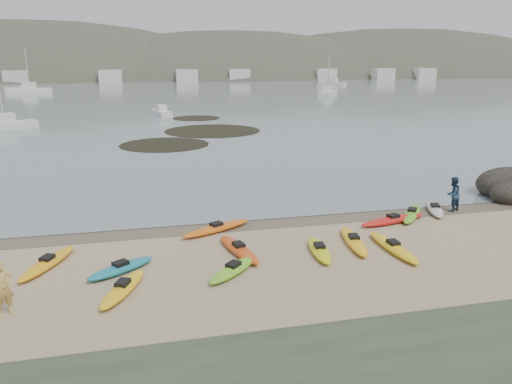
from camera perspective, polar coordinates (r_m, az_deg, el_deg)
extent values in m
plane|color=tan|center=(25.23, 0.00, -3.29)|extent=(600.00, 600.00, 0.00)
plane|color=brown|center=(24.96, 0.16, -3.49)|extent=(60.00, 60.00, 0.00)
plane|color=slate|center=(323.44, -12.63, 13.42)|extent=(1200.00, 1200.00, 0.00)
ellipsoid|color=#D44812|center=(21.14, -1.99, -6.55)|extent=(1.49, 3.66, 0.34)
ellipsoid|color=#D06112|center=(23.69, -4.54, -4.15)|extent=(3.75, 2.38, 0.34)
ellipsoid|color=yellow|center=(22.45, 11.11, -5.52)|extent=(1.29, 3.74, 0.34)
ellipsoid|color=beige|center=(28.19, 19.74, -1.85)|extent=(1.74, 2.97, 0.34)
ellipsoid|color=yellow|center=(21.19, 7.25, -6.61)|extent=(1.04, 3.03, 0.34)
ellipsoid|color=red|center=(25.74, 15.38, -3.08)|extent=(3.98, 1.62, 0.34)
ellipsoid|color=yellow|center=(18.37, -14.95, -10.59)|extent=(1.94, 3.22, 0.34)
ellipsoid|color=#68B223|center=(27.02, 17.39, -2.37)|extent=(2.78, 3.19, 0.34)
ellipsoid|color=#F1A514|center=(21.44, -22.70, -7.47)|extent=(2.14, 3.63, 0.34)
ellipsoid|color=yellow|center=(22.15, 15.38, -6.08)|extent=(0.80, 3.90, 0.34)
ellipsoid|color=#77C026|center=(19.24, -2.60, -8.84)|extent=(2.56, 2.58, 0.34)
ellipsoid|color=#16798C|center=(19.99, -15.19, -8.42)|extent=(2.77, 2.24, 0.34)
imported|color=tan|center=(17.96, -26.99, -9.77)|extent=(0.80, 0.72, 1.85)
imported|color=navy|center=(28.54, 21.57, -0.23)|extent=(1.11, 1.00, 1.87)
ellipsoid|color=black|center=(33.48, 26.88, 0.23)|extent=(4.02, 3.13, 2.01)
ellipsoid|color=black|center=(31.91, 26.95, -0.64)|extent=(2.23, 2.01, 1.34)
cylinder|color=black|center=(47.77, -10.41, 5.34)|extent=(8.39, 8.39, 0.04)
cylinder|color=black|center=(56.14, -5.00, 6.97)|extent=(10.69, 10.69, 0.04)
cylinder|color=black|center=(68.10, -6.83, 8.36)|extent=(6.33, 6.33, 0.04)
cube|color=silver|center=(63.61, -26.84, 6.79)|extent=(7.07, 5.08, 0.98)
cube|color=silver|center=(72.44, -10.75, 8.90)|extent=(2.77, 5.74, 0.78)
cube|color=silver|center=(109.09, 8.21, 11.12)|extent=(6.29, 7.53, 1.08)
cube|color=silver|center=(125.30, -24.45, 10.51)|extent=(9.76, 3.94, 1.33)
cube|color=silver|center=(149.59, 8.75, 12.16)|extent=(6.79, 7.15, 1.08)
ellipsoid|color=#384235|center=(223.36, -23.54, 7.26)|extent=(220.00, 120.00, 80.00)
ellipsoid|color=#384235|center=(218.35, -2.52, 9.05)|extent=(200.00, 110.00, 68.00)
ellipsoid|color=#384235|center=(257.37, 16.21, 9.00)|extent=(230.00, 130.00, 76.00)
cube|color=beige|center=(172.32, -26.06, 11.70)|extent=(7.00, 5.00, 4.00)
cube|color=beige|center=(168.87, -17.93, 12.44)|extent=(7.00, 5.00, 4.00)
cube|color=beige|center=(168.79, -9.59, 12.95)|extent=(7.00, 5.00, 4.00)
cube|color=beige|center=(172.10, -1.38, 13.19)|extent=(7.00, 5.00, 4.00)
cube|color=beige|center=(178.60, 6.38, 13.17)|extent=(7.00, 5.00, 4.00)
cube|color=beige|center=(187.96, 13.48, 12.96)|extent=(7.00, 5.00, 4.00)
cube|color=beige|center=(199.78, 19.80, 12.60)|extent=(7.00, 5.00, 4.00)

